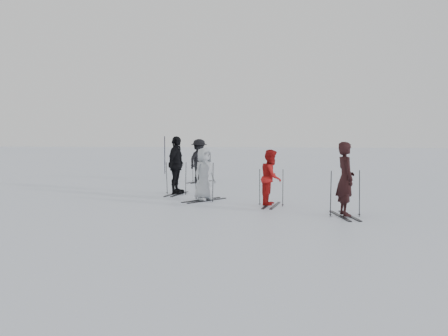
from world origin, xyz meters
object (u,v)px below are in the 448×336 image
object	(u,v)px
skier_near_dark	(345,180)
skier_red	(271,178)
skier_grey	(204,175)
skier_uphill_far	(199,161)
skier_uphill_left	(176,166)
piste_marker	(165,155)

from	to	relation	value
skier_near_dark	skier_red	size ratio (longest dim) A/B	1.16
skier_grey	skier_uphill_far	bearing A→B (deg)	47.46
skier_grey	skier_uphill_far	distance (m)	6.04
skier_red	skier_uphill_left	size ratio (longest dim) A/B	0.81
skier_near_dark	piste_marker	distance (m)	14.94
skier_near_dark	skier_red	bearing A→B (deg)	38.29
skier_red	skier_uphill_left	world-z (taller)	skier_uphill_left
skier_red	piste_marker	xyz separation A→B (m)	(-5.93, 11.04, 0.17)
skier_red	skier_uphill_far	world-z (taller)	skier_uphill_far
skier_uphill_left	skier_near_dark	bearing A→B (deg)	-118.05
skier_grey	skier_uphill_left	bearing A→B (deg)	75.65
skier_red	piste_marker	size ratio (longest dim) A/B	0.82
skier_uphill_far	piste_marker	distance (m)	4.96
skier_uphill_left	piste_marker	size ratio (longest dim) A/B	1.01
skier_red	skier_grey	xyz separation A→B (m)	(-2.15, 0.88, 0.01)
skier_red	skier_near_dark	bearing A→B (deg)	-122.33
skier_uphill_left	skier_grey	bearing A→B (deg)	-131.32
skier_near_dark	skier_red	xyz separation A→B (m)	(-1.94, 1.66, -0.13)
skier_grey	skier_uphill_left	size ratio (longest dim) A/B	0.82
skier_grey	piste_marker	bearing A→B (deg)	56.45
skier_uphill_left	skier_uphill_far	world-z (taller)	skier_uphill_left
skier_near_dark	skier_red	distance (m)	2.56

